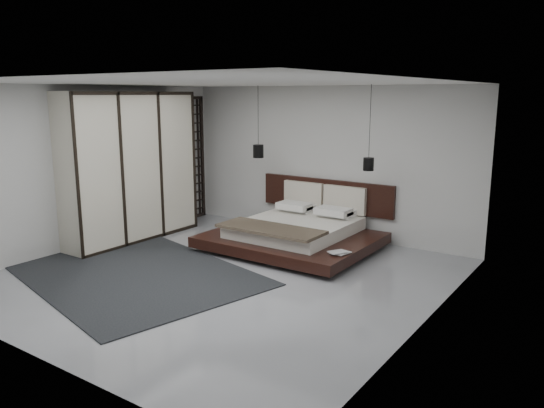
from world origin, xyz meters
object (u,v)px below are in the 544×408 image
Objects in this scene: wardrobe at (130,167)px; rug at (133,273)px; bed at (296,231)px; pendant_right at (368,164)px; lattice_screen at (189,159)px; pendant_left at (258,151)px.

rug is at bearing -41.67° from wardrobe.
bed is 1.00× the size of wardrobe.
wardrobe is (-3.90, -1.69, -0.17)m from pendant_right.
lattice_screen is 4.16m from pendant_right.
pendant_right reaches higher than wardrobe.
bed is 1.96× the size of pendant_right.
pendant_left is 0.35× the size of rug.
rug is (-0.15, -3.02, -1.58)m from pendant_left.
pendant_right reaches higher than rug.
rug is (1.50, -1.33, -1.34)m from wardrobe.
bed is 0.72× the size of rug.
pendant_right is at bearing 0.00° from pendant_left.
pendant_left is 3.41m from rug.
lattice_screen is 0.95× the size of bed.
rug is at bearing -116.22° from bed.
bed is at bearing 63.78° from rug.
pendant_right is 4.26m from wardrobe.
rug is at bearing -128.51° from pendant_right.
bed is 2.90m from rug.
pendant_right is 4.14m from rug.
pendant_right is (1.13, 0.43, 1.23)m from bed.
wardrobe is (-2.77, -1.26, 1.06)m from bed.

